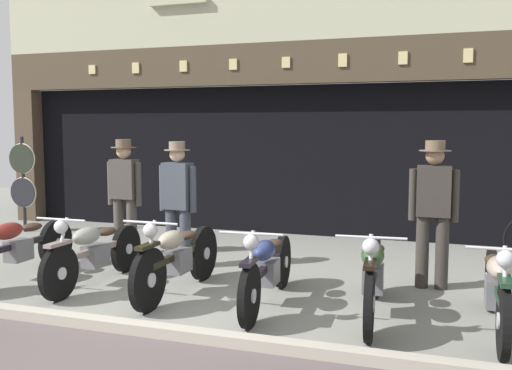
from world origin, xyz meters
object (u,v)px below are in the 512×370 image
Objects in this scene: motorcycle_center at (267,267)px; shopkeeper_center at (178,198)px; motorcycle_left at (94,251)px; advert_board_near at (474,142)px; motorcycle_center_right at (373,274)px; tyre_sign_pole at (23,177)px; salesman_right at (433,206)px; motorcycle_center_left at (177,257)px; motorcycle_right at (497,287)px; motorcycle_far_left at (17,246)px; salesman_left at (125,190)px.

shopkeeper_center is (-1.65, 1.23, 0.52)m from motorcycle_center.
motorcycle_left is 6.04m from advert_board_near.
tyre_sign_pole is at bearing -27.51° from motorcycle_center_right.
motorcycle_left is 0.95× the size of motorcycle_center_right.
shopkeeper_center is 3.26m from salesman_right.
tyre_sign_pole is at bearing -12.63° from salesman_right.
shopkeeper_center is at bearing -63.18° from motorcycle_center_left.
motorcycle_center_right is 1.03× the size of motorcycle_right.
shopkeeper_center is 1.89× the size of advert_board_near.
motorcycle_center_left is at bearing -127.92° from advert_board_near.
motorcycle_center_right is at bearing 179.29° from motorcycle_far_left.
motorcycle_far_left is 6.87m from advert_board_near.
motorcycle_center_right is at bearing 156.34° from salesman_left.
motorcycle_left is at bearing 16.23° from salesman_right.
motorcycle_center_left reaches higher than motorcycle_left.
motorcycle_center_right is 1.22× the size of shopkeeper_center.
motorcycle_far_left is 2.07m from shopkeeper_center.
motorcycle_far_left is 5.46m from motorcycle_right.
salesman_right reaches higher than shopkeeper_center.
salesman_right reaches higher than motorcycle_far_left.
motorcycle_far_left is at bearing -1.67° from motorcycle_right.
salesman_right is at bearing -66.16° from motorcycle_right.
motorcycle_center_left is at bearing -178.81° from motorcycle_far_left.
shopkeeper_center reaches higher than motorcycle_center_left.
motorcycle_right is at bearing 178.29° from motorcycle_center_left.
salesman_left is 4.39m from salesman_right.
motorcycle_center is at bearing -5.18° from motorcycle_center_right.
salesman_left is at bearing -43.70° from motorcycle_center_left.
salesman_left reaches higher than motorcycle_center_left.
motorcycle_center_right reaches higher than motorcycle_right.
advert_board_near is (1.01, 4.16, 1.21)m from motorcycle_center_right.
motorcycle_center is 2.29× the size of advert_board_near.
advert_board_near is at bearing -89.26° from motorcycle_right.
motorcycle_right is (5.46, -0.07, -0.00)m from motorcycle_far_left.
motorcycle_far_left is 2.15m from motorcycle_center_left.
motorcycle_center_right is (2.18, -0.07, 0.00)m from motorcycle_center_left.
motorcycle_right is at bearing 160.63° from salesman_left.
advert_board_near is (4.86, 2.44, 0.69)m from salesman_left.
motorcycle_center_left is 1.00× the size of motorcycle_right.
motorcycle_center_left is at bearing 135.90° from salesman_left.
motorcycle_left is at bearing -6.58° from motorcycle_center_right.
salesman_right reaches higher than motorcycle_left.
advert_board_near reaches higher than shopkeeper_center.
motorcycle_left is at bearing -175.40° from motorcycle_far_left.
shopkeeper_center reaches higher than motorcycle_center_right.
salesman_left reaches higher than motorcycle_far_left.
tyre_sign_pole is at bearing -38.50° from motorcycle_left.
motorcycle_center is at bearing 179.38° from motorcycle_far_left.
salesman_right is at bearing -162.47° from motorcycle_left.
shopkeeper_center is at bearing -142.16° from advert_board_near.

